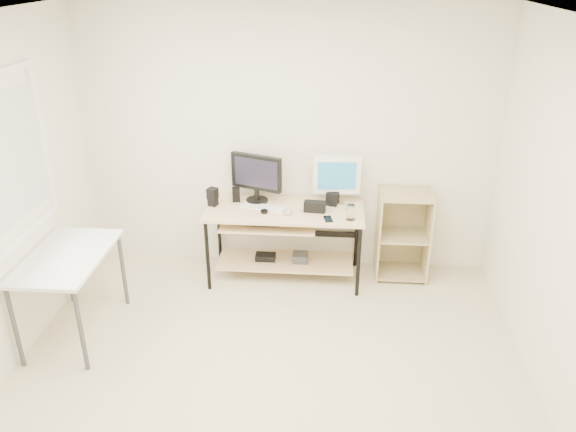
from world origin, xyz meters
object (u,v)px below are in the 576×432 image
at_px(desk, 282,228).
at_px(audio_controller, 236,194).
at_px(side_table, 67,264).
at_px(black_monitor, 256,175).
at_px(shelf_unit, 402,233).
at_px(white_imac, 337,176).

height_order(desk, audio_controller, audio_controller).
xyz_separation_m(desk, audio_controller, (-0.46, 0.13, 0.29)).
height_order(side_table, audio_controller, audio_controller).
height_order(side_table, black_monitor, black_monitor).
xyz_separation_m(side_table, black_monitor, (1.39, 1.21, 0.35)).
distance_m(black_monitor, audio_controller, 0.28).
bearing_deg(side_table, black_monitor, 40.97).
distance_m(side_table, shelf_unit, 3.09).
bearing_deg(desk, black_monitor, 150.14).
bearing_deg(black_monitor, shelf_unit, 20.67).
height_order(black_monitor, white_imac, white_imac).
height_order(side_table, white_imac, white_imac).
distance_m(desk, audio_controller, 0.56).
bearing_deg(shelf_unit, white_imac, 179.54).
relative_size(desk, side_table, 1.50).
distance_m(black_monitor, white_imac, 0.77).
xyz_separation_m(black_monitor, white_imac, (0.77, 0.02, 0.01)).
height_order(side_table, shelf_unit, shelf_unit).
bearing_deg(side_table, white_imac, 29.53).
height_order(shelf_unit, white_imac, white_imac).
height_order(desk, white_imac, white_imac).
height_order(shelf_unit, black_monitor, black_monitor).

